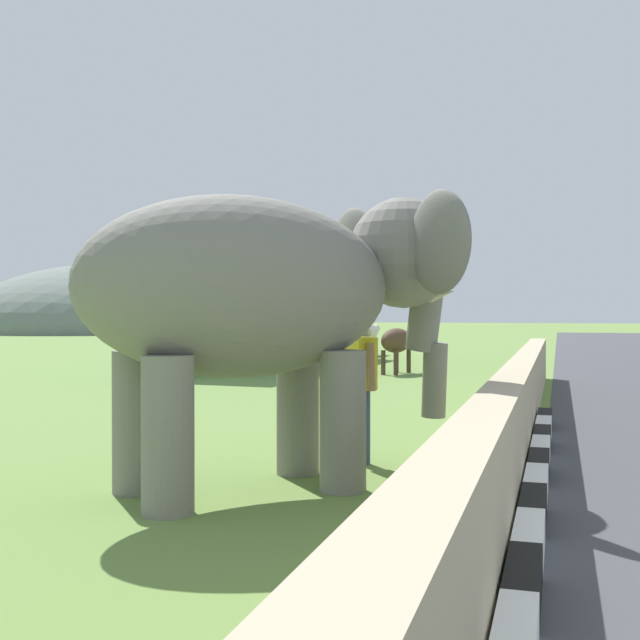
{
  "coord_description": "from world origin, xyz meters",
  "views": [
    {
      "loc": [
        -4.56,
        3.33,
        1.69
      ],
      "look_at": [
        2.88,
        5.58,
        1.6
      ],
      "focal_mm": 44.52,
      "sensor_mm": 36.0,
      "label": 1
    }
  ],
  "objects_px": {
    "person_handler": "(359,380)",
    "cow_far": "(357,333)",
    "cow_near": "(397,341)",
    "cow_mid": "(369,333)",
    "elephant": "(275,292)",
    "bus_teal": "(269,299)"
  },
  "relations": [
    {
      "from": "elephant",
      "to": "bus_teal",
      "type": "bearing_deg",
      "value": 20.67
    },
    {
      "from": "elephant",
      "to": "person_handler",
      "type": "height_order",
      "value": "elephant"
    },
    {
      "from": "person_handler",
      "to": "bus_teal",
      "type": "distance_m",
      "value": 16.57
    },
    {
      "from": "cow_mid",
      "to": "cow_far",
      "type": "distance_m",
      "value": 0.53
    },
    {
      "from": "person_handler",
      "to": "cow_mid",
      "type": "relative_size",
      "value": 0.86
    },
    {
      "from": "bus_teal",
      "to": "elephant",
      "type": "bearing_deg",
      "value": -159.33
    },
    {
      "from": "cow_near",
      "to": "cow_far",
      "type": "xyz_separation_m",
      "value": [
        7.94,
        3.09,
        0.0
      ]
    },
    {
      "from": "person_handler",
      "to": "bus_teal",
      "type": "relative_size",
      "value": 0.16
    },
    {
      "from": "elephant",
      "to": "cow_near",
      "type": "distance_m",
      "value": 13.98
    },
    {
      "from": "person_handler",
      "to": "cow_far",
      "type": "distance_m",
      "value": 20.99
    },
    {
      "from": "elephant",
      "to": "person_handler",
      "type": "xyz_separation_m",
      "value": [
        1.44,
        -0.47,
        -0.95
      ]
    },
    {
      "from": "cow_near",
      "to": "elephant",
      "type": "bearing_deg",
      "value": -173.51
    },
    {
      "from": "person_handler",
      "to": "bus_teal",
      "type": "bearing_deg",
      "value": 23.95
    },
    {
      "from": "elephant",
      "to": "bus_teal",
      "type": "relative_size",
      "value": 0.38
    },
    {
      "from": "bus_teal",
      "to": "cow_near",
      "type": "height_order",
      "value": "bus_teal"
    },
    {
      "from": "person_handler",
      "to": "bus_teal",
      "type": "height_order",
      "value": "bus_teal"
    },
    {
      "from": "cow_near",
      "to": "cow_far",
      "type": "height_order",
      "value": "same"
    },
    {
      "from": "cow_mid",
      "to": "bus_teal",
      "type": "bearing_deg",
      "value": 161.24
    },
    {
      "from": "elephant",
      "to": "cow_near",
      "type": "xyz_separation_m",
      "value": [
        13.85,
        1.58,
        -1.0
      ]
    },
    {
      "from": "person_handler",
      "to": "cow_far",
      "type": "relative_size",
      "value": 0.97
    },
    {
      "from": "person_handler",
      "to": "cow_near",
      "type": "bearing_deg",
      "value": 9.35
    },
    {
      "from": "bus_teal",
      "to": "cow_near",
      "type": "bearing_deg",
      "value": -119.96
    }
  ]
}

